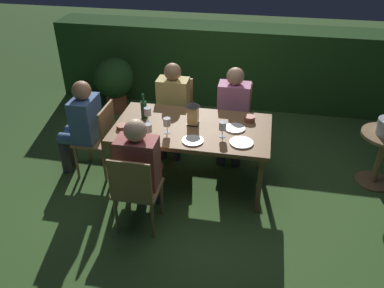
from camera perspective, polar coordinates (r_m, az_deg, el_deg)
name	(u,v)px	position (r m, az deg, el deg)	size (l,w,h in m)	color
ground_plane	(192,181)	(4.58, 0.00, -5.40)	(16.00, 16.00, 0.00)	#385B28
dining_table	(192,131)	(4.21, 0.00, 1.88)	(1.67, 0.91, 0.73)	brown
chair_side_right_a	(176,109)	(5.10, -2.35, 5.17)	(0.42, 0.40, 0.87)	#937047
person_in_mustard	(172,105)	(4.86, -2.91, 5.75)	(0.38, 0.47, 1.15)	tan
chair_side_left_a	(135,189)	(3.72, -8.26, -6.51)	(0.42, 0.40, 0.87)	#937047
person_in_rust	(141,164)	(3.78, -7.52, -2.90)	(0.38, 0.47, 1.15)	#9E4C47
chair_side_right_b	(234,114)	(5.00, 6.12, 4.41)	(0.42, 0.40, 0.87)	#937047
person_in_pink	(233,110)	(4.75, 5.99, 4.96)	(0.38, 0.47, 1.15)	#C675A3
chair_head_near	(99,136)	(4.61, -13.37, 1.12)	(0.40, 0.42, 0.87)	#937047
person_in_blue	(81,123)	(4.61, -15.83, 2.96)	(0.48, 0.38, 1.15)	#426699
lantern_centerpiece	(193,112)	(4.17, 0.17, 4.70)	(0.15, 0.15, 0.27)	black
green_bottle_on_table	(144,109)	(4.34, -7.04, 5.08)	(0.07, 0.07, 0.29)	#144723
wine_glass_a	(223,127)	(3.96, 4.48, 2.55)	(0.08, 0.08, 0.17)	silver
wine_glass_b	(148,112)	(4.25, -6.50, 4.63)	(0.08, 0.08, 0.17)	silver
wine_glass_c	(148,129)	(3.93, -6.42, 2.22)	(0.08, 0.08, 0.17)	silver
wine_glass_d	(167,123)	(4.03, -3.68, 3.12)	(0.08, 0.08, 0.17)	silver
plate_a	(235,128)	(4.17, 6.28, 2.31)	(0.22, 0.22, 0.01)	white
plate_b	(242,143)	(3.92, 7.24, 0.21)	(0.24, 0.24, 0.01)	white
plate_c	(193,141)	(3.92, 0.10, 0.48)	(0.22, 0.22, 0.01)	silver
bowl_olives	(122,126)	(4.21, -10.13, 2.53)	(0.13, 0.13, 0.04)	#9E5138
bowl_bread	(250,118)	(4.33, 8.41, 3.71)	(0.12, 0.12, 0.06)	#9E5138
side_table	(382,151)	(4.80, 26.01, -0.90)	(0.53, 0.53, 0.65)	brown
hedge_backdrop	(220,64)	(6.29, 4.04, 11.57)	(5.12, 0.61, 1.20)	#1E4219
potted_plant_by_hedge	(115,81)	(6.04, -11.23, 9.05)	(0.60, 0.60, 0.84)	brown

